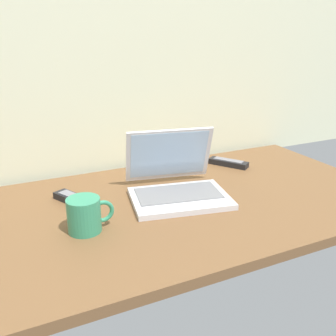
# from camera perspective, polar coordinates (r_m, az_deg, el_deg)

# --- Properties ---
(desk) EXTENTS (1.60, 0.76, 0.03)m
(desk) POSITION_cam_1_polar(r_m,az_deg,el_deg) (1.21, -1.86, -6.34)
(desk) COLOR brown
(desk) RESTS_ON ground
(laptop) EXTENTS (0.35, 0.34, 0.21)m
(laptop) POSITION_cam_1_polar(r_m,az_deg,el_deg) (1.26, 1.15, -2.13)
(laptop) COLOR silver
(laptop) RESTS_ON desk
(coffee_mug) EXTENTS (0.13, 0.09, 0.10)m
(coffee_mug) POSITION_cam_1_polar(r_m,az_deg,el_deg) (1.06, -12.36, -6.84)
(coffee_mug) COLOR #338C66
(coffee_mug) RESTS_ON desk
(remote_control_near) EXTENTS (0.11, 0.16, 0.02)m
(remote_control_near) POSITION_cam_1_polar(r_m,az_deg,el_deg) (1.25, -13.91, -4.59)
(remote_control_near) COLOR black
(remote_control_near) RESTS_ON desk
(remote_control_far) EXTENTS (0.13, 0.16, 0.02)m
(remote_control_far) POSITION_cam_1_polar(r_m,az_deg,el_deg) (1.57, 9.07, 0.79)
(remote_control_far) COLOR black
(remote_control_far) RESTS_ON desk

